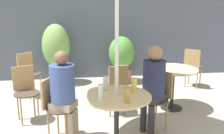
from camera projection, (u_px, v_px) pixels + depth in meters
The scene contains 17 objects.
storefront_wall at pixel (92, 15), 6.03m from camera, with size 10.00×0.06×3.00m.
cafe_table_near at pixel (116, 106), 3.15m from camera, with size 0.84×0.84×0.71m.
cafe_table_far at pixel (173, 76), 4.39m from camera, with size 0.81×0.81×0.71m.
bistro_chair_0 at pixel (159, 94), 3.71m from camera, with size 0.43×0.43×0.84m.
bistro_chair_1 at pixel (55, 103), 3.40m from camera, with size 0.43×0.41×0.84m.
bistro_chair_2 at pixel (28, 70), 5.03m from camera, with size 0.43×0.44×0.84m.
bistro_chair_3 at pixel (193, 64), 5.50m from camera, with size 0.43×0.44×0.84m.
bistro_chair_4 at pixel (25, 88), 3.99m from camera, with size 0.41×0.42×0.84m.
bistro_chair_5 at pixel (116, 84), 4.15m from camera, with size 0.39×0.41×0.84m.
seated_person_0 at pixel (153, 81), 3.57m from camera, with size 0.39×0.38×1.23m.
seated_person_1 at pixel (64, 89), 3.31m from camera, with size 0.38×0.37×1.21m.
beer_glass_0 at pixel (101, 93), 2.93m from camera, with size 0.06×0.06×0.19m.
beer_glass_1 at pixel (127, 95), 2.88m from camera, with size 0.06×0.06×0.17m.
beer_glass_2 at pixel (134, 85), 3.21m from camera, with size 0.07×0.07×0.18m.
beer_glass_3 at pixel (106, 83), 3.30m from camera, with size 0.07×0.07×0.17m.
potted_plant_0 at pixel (56, 50), 5.72m from camera, with size 0.60×0.60×1.33m.
potted_plant_1 at pixel (121, 58), 5.86m from camera, with size 0.57×0.57×1.05m.
Camera 1 is at (-0.36, -2.75, 1.79)m, focal length 42.00 mm.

